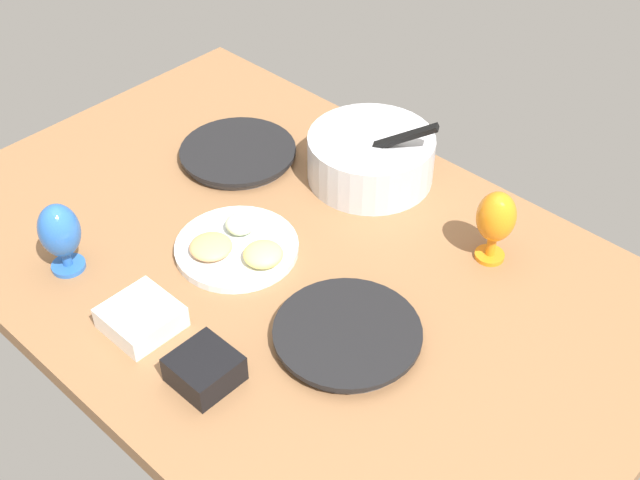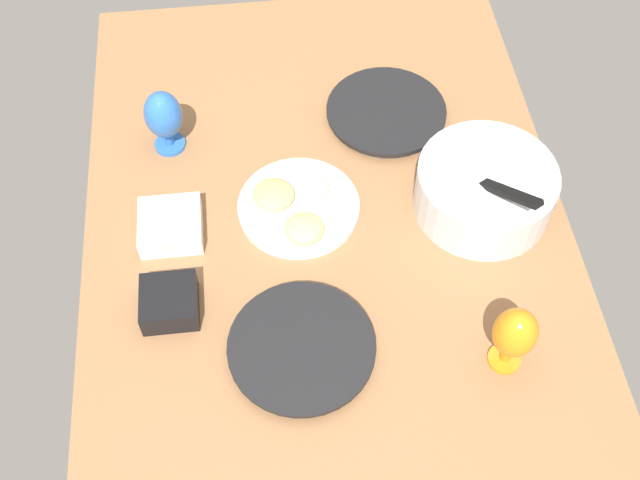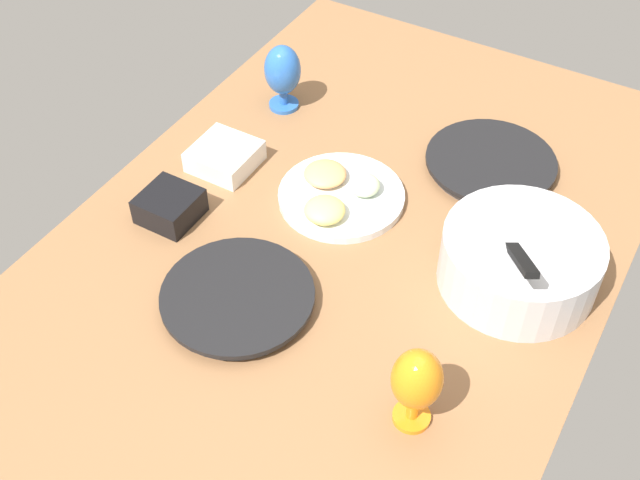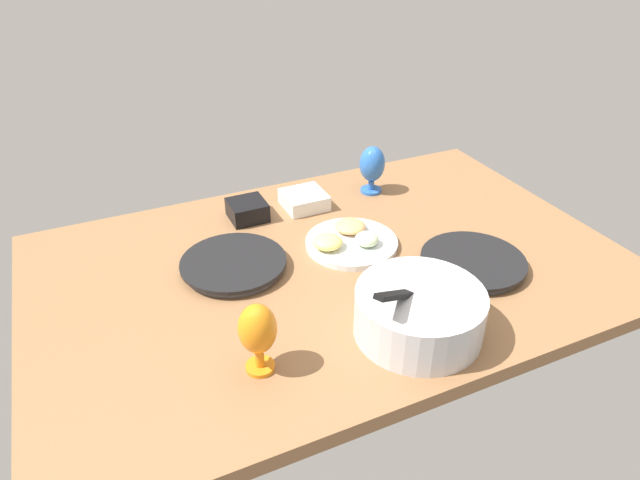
% 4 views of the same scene
% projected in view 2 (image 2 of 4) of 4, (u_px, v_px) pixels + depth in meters
% --- Properties ---
extents(ground_plane, '(1.60, 1.04, 0.04)m').
position_uv_depth(ground_plane, '(330.00, 247.00, 1.68)').
color(ground_plane, '#8C603D').
extents(dinner_plate_left, '(0.28, 0.28, 0.03)m').
position_uv_depth(dinner_plate_left, '(386.00, 113.00, 1.86)').
color(dinner_plate_left, '#4C4C51').
rests_on(dinner_plate_left, ground_plane).
extents(dinner_plate_right, '(0.29, 0.29, 0.03)m').
position_uv_depth(dinner_plate_right, '(302.00, 349.00, 1.51)').
color(dinner_plate_right, '#4C4C51').
rests_on(dinner_plate_right, ground_plane).
extents(mixing_bowl, '(0.30, 0.30, 0.19)m').
position_uv_depth(mixing_bowl, '(485.00, 188.00, 1.67)').
color(mixing_bowl, silver).
rests_on(mixing_bowl, ground_plane).
extents(fruit_platter, '(0.27, 0.27, 0.06)m').
position_uv_depth(fruit_platter, '(298.00, 207.00, 1.70)').
color(fruit_platter, silver).
rests_on(fruit_platter, ground_plane).
extents(hurricane_glass_orange, '(0.08, 0.08, 0.17)m').
position_uv_depth(hurricane_glass_orange, '(515.00, 335.00, 1.42)').
color(hurricane_glass_orange, orange).
rests_on(hurricane_glass_orange, ground_plane).
extents(hurricane_glass_blue, '(0.09, 0.09, 0.16)m').
position_uv_depth(hurricane_glass_blue, '(164.00, 117.00, 1.74)').
color(hurricane_glass_blue, blue).
rests_on(hurricane_glass_blue, ground_plane).
extents(square_bowl_white, '(0.13, 0.13, 0.05)m').
position_uv_depth(square_bowl_white, '(170.00, 225.00, 1.66)').
color(square_bowl_white, white).
rests_on(square_bowl_white, ground_plane).
extents(square_bowl_black, '(0.11, 0.11, 0.06)m').
position_uv_depth(square_bowl_black, '(169.00, 301.00, 1.55)').
color(square_bowl_black, black).
rests_on(square_bowl_black, ground_plane).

